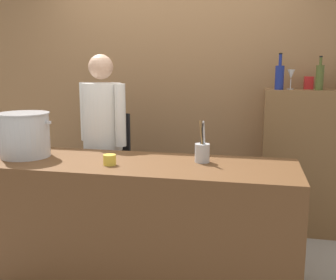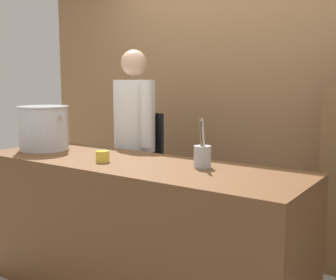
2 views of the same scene
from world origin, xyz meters
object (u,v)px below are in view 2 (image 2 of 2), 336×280
chef (135,136)px  utensil_crock (202,155)px  butter_jar (103,156)px  stockpot_large (43,128)px

chef → utensil_crock: chef is taller
chef → utensil_crock: size_ratio=5.66×
utensil_crock → butter_jar: 0.64m
stockpot_large → utensil_crock: size_ratio=1.47×
butter_jar → chef: bearing=114.3°
utensil_crock → butter_jar: (-0.60, -0.21, -0.04)m
utensil_crock → butter_jar: utensil_crock is taller
chef → butter_jar: chef is taller
utensil_crock → butter_jar: size_ratio=3.35×
stockpot_large → butter_jar: size_ratio=4.93×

